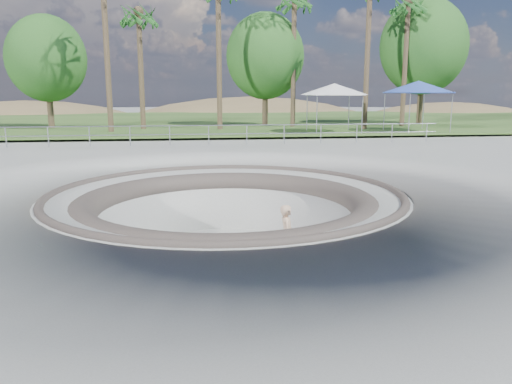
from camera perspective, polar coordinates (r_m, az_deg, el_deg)
ground at (r=14.44m, az=-3.46°, el=-0.15°), size 180.00×180.00×0.00m
skate_bowl at (r=14.91m, az=-3.37°, el=-7.05°), size 14.00×14.00×4.10m
grass_strip at (r=48.20m, az=-6.49°, el=8.15°), size 180.00×36.00×0.12m
distant_hills at (r=72.13m, az=-3.77°, el=3.47°), size 103.20×45.00×28.60m
safety_railing at (r=26.23m, az=-5.43°, el=6.54°), size 25.00×0.06×1.03m
skateboard at (r=13.91m, az=3.51°, el=-8.42°), size 0.93×0.32×0.09m
skater at (r=13.64m, az=3.56°, el=-4.95°), size 0.47×0.66×1.71m
canopy_white at (r=33.48m, az=8.94°, el=11.51°), size 6.22×6.22×3.14m
canopy_blue at (r=35.54m, az=18.06°, el=11.34°), size 6.51×6.51×3.32m
palm_b at (r=37.11m, az=-13.26°, el=18.73°), size 2.60×2.60×8.92m
palm_d at (r=38.95m, az=4.41°, el=20.52°), size 2.60×2.60×10.30m
palm_f at (r=41.02m, az=17.01°, el=19.36°), size 2.60×2.60×10.10m
bushy_tree_left at (r=39.87m, az=-22.84°, el=13.86°), size 5.63×5.12×8.12m
bushy_tree_mid at (r=39.88m, az=1.06°, el=15.24°), size 6.03×5.48×8.69m
bushy_tree_right at (r=43.87m, az=18.60°, el=15.49°), size 7.02×6.38×10.13m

